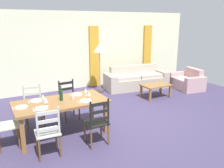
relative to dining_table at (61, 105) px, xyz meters
The scene contains 31 objects.
ground_plane 1.73m from the dining_table, ahead, with size 9.60×9.60×0.02m, color #3F3657.
wall_far 3.77m from the dining_table, 64.48° to the left, with size 9.60×0.16×2.70m, color beige.
curtain_panel_left 3.93m from the dining_table, 55.05° to the left, with size 0.35×0.08×2.20m, color gold.
curtain_panel_right 5.65m from the dining_table, 34.62° to the left, with size 0.35×0.08×2.20m, color gold.
dining_table is the anchor object (origin of this frame).
dining_chair_near_left 0.88m from the dining_table, 123.03° to the right, with size 0.45×0.43×0.96m.
dining_chair_near_right 0.91m from the dining_table, 58.18° to the right, with size 0.43×0.41×0.96m.
dining_chair_far_left 0.90m from the dining_table, 118.98° to the left, with size 0.45×0.43×0.96m.
dining_chair_far_right 0.90m from the dining_table, 62.07° to the left, with size 0.44×0.42×0.96m.
dining_chair_head_west 1.13m from the dining_table, behind, with size 0.42×0.44×0.96m.
dinner_plate_near_left 0.52m from the dining_table, 150.95° to the right, with size 0.24×0.24×0.02m, color white.
fork_near_left 0.66m from the dining_table, 157.38° to the right, with size 0.02×0.17×0.01m, color silver.
dinner_plate_near_right 0.52m from the dining_table, 29.05° to the right, with size 0.24×0.24×0.02m, color white.
fork_near_right 0.40m from the dining_table, 39.81° to the right, with size 0.02×0.17×0.01m, color silver.
dinner_plate_far_left 0.52m from the dining_table, 150.95° to the left, with size 0.24×0.24×0.02m, color white.
fork_far_left 0.66m from the dining_table, 157.38° to the left, with size 0.02×0.17×0.01m, color silver.
dinner_plate_far_right 0.52m from the dining_table, 29.05° to the left, with size 0.24×0.24×0.02m, color white.
fork_far_right 0.40m from the dining_table, 39.81° to the left, with size 0.02×0.17×0.01m, color silver.
dinner_plate_head_west 0.79m from the dining_table, behind, with size 0.24×0.24×0.02m, color white.
fork_head_west 0.93m from the dining_table, behind, with size 0.02×0.17×0.01m, color silver.
wine_bottle 0.21m from the dining_table, 61.04° to the left, with size 0.07×0.07×0.32m.
wine_glass_near_left 0.41m from the dining_table, 157.21° to the right, with size 0.06×0.06×0.16m.
wine_glass_near_right 0.63m from the dining_table, 12.99° to the right, with size 0.06×0.06×0.16m.
wine_glass_far_left 0.41m from the dining_table, 156.82° to the left, with size 0.06×0.06×0.16m.
wine_glass_far_right 0.65m from the dining_table, 11.67° to the left, with size 0.06×0.06×0.16m.
coffee_cup_primary 0.30m from the dining_table, ahead, with size 0.07×0.07×0.09m, color beige.
coffee_cup_secondary 0.35m from the dining_table, behind, with size 0.07×0.07×0.09m, color beige.
couch 4.14m from the dining_table, 33.18° to the left, with size 2.36×1.09×0.80m.
coffee_table 3.55m from the dining_table, 17.09° to the left, with size 0.90×0.56×0.42m.
armchair_upholstered 5.23m from the dining_table, 14.19° to the left, with size 0.98×1.28×0.72m.
standing_lamp 3.30m from the dining_table, 49.43° to the left, with size 0.40×0.40×1.64m.
Camera 1 is at (-2.88, -4.57, 2.35)m, focal length 37.42 mm.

